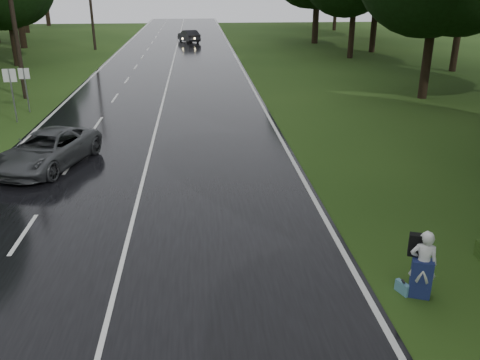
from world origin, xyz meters
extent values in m
plane|color=#284514|center=(0.00, 0.00, 0.00)|extent=(160.00, 160.00, 0.00)
cube|color=black|center=(0.00, 20.00, 0.02)|extent=(12.00, 140.00, 0.04)
cube|color=silver|center=(0.00, 20.00, 0.04)|extent=(0.12, 140.00, 0.01)
imported|color=#414345|center=(-3.74, 7.73, 0.72)|extent=(3.71, 5.39, 1.37)
imported|color=black|center=(1.29, 50.30, 0.73)|extent=(2.80, 4.44, 1.38)
imported|color=silver|center=(7.00, -1.83, 0.83)|extent=(0.71, 0.59, 1.67)
cube|color=navy|center=(7.00, -1.83, 0.47)|extent=(0.55, 0.46, 0.93)
cube|color=black|center=(6.91, -1.60, 1.20)|extent=(0.42, 0.32, 0.53)
cube|color=teal|center=(6.66, -1.70, 0.14)|extent=(0.25, 0.41, 0.28)
camera|label=1|loc=(2.06, -11.27, 6.76)|focal=37.75mm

